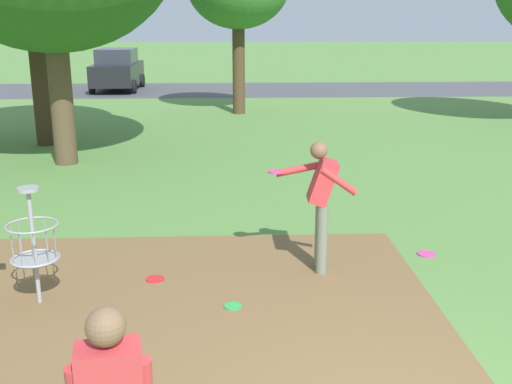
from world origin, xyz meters
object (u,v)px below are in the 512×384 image
disc_golf_basket (28,241)px  frisbee_near_basket (155,279)px  frisbee_far_left (426,254)px  frisbee_far_right (233,306)px  parked_car_leftmost (117,70)px  player_foreground_watching (321,198)px

disc_golf_basket → frisbee_near_basket: size_ratio=5.90×
frisbee_far_left → frisbee_far_right: size_ratio=1.20×
disc_golf_basket → frisbee_far_left: 5.23m
parked_car_leftmost → frisbee_near_basket: bearing=-79.1°
disc_golf_basket → parked_car_leftmost: 21.83m
frisbee_far_right → parked_car_leftmost: bearing=102.9°
frisbee_near_basket → player_foreground_watching: bearing=6.4°
frisbee_far_left → disc_golf_basket: bearing=-165.8°
frisbee_far_left → frisbee_far_right: same height
parked_car_leftmost → frisbee_far_left: bearing=-69.2°
player_foreground_watching → parked_car_leftmost: bearing=106.5°
frisbee_far_right → player_foreground_watching: bearing=42.5°
disc_golf_basket → player_foreground_watching: (3.44, 0.81, 0.23)m
disc_golf_basket → player_foreground_watching: bearing=13.3°
frisbee_near_basket → frisbee_far_right: size_ratio=1.15×
disc_golf_basket → frisbee_far_right: (2.30, -0.23, -0.74)m
frisbee_near_basket → disc_golf_basket: bearing=-156.6°
disc_golf_basket → frisbee_far_right: disc_golf_basket is taller
frisbee_far_right → parked_car_leftmost: 22.47m
parked_car_leftmost → player_foreground_watching: bearing=-73.5°
frisbee_near_basket → frisbee_far_right: bearing=-39.3°
disc_golf_basket → frisbee_far_left: size_ratio=5.65×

